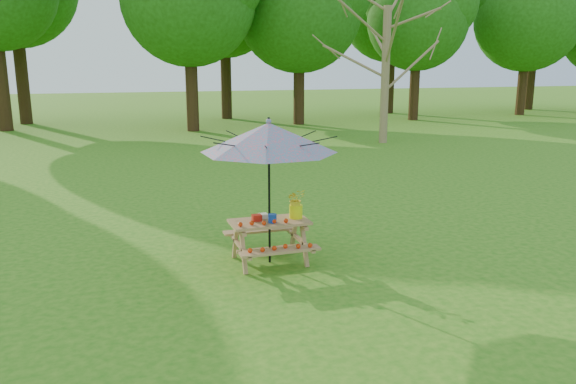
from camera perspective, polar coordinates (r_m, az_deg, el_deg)
name	(u,v)px	position (r m, az deg, el deg)	size (l,w,h in m)	color
picnic_table	(270,242)	(8.70, -1.88, -5.11)	(1.20, 1.32, 0.67)	#A67A4B
patio_umbrella	(269,138)	(8.35, -1.96, 5.54)	(2.61, 2.61, 2.25)	black
produce_bins	(265,218)	(8.58, -2.35, -2.61)	(0.34, 0.42, 0.13)	#B21B0E
tomatoes_row	(263,222)	(8.39, -2.54, -3.10)	(0.77, 0.13, 0.07)	red
flower_bucket	(296,203)	(8.70, 0.81, -1.10)	(0.29, 0.26, 0.46)	#F3F80D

